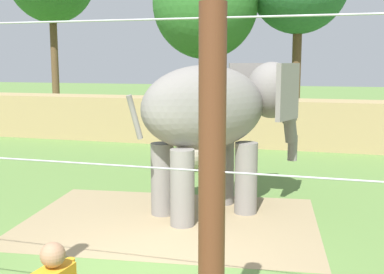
# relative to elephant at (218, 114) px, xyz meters

# --- Properties ---
(ground_plane) EXTENTS (120.00, 120.00, 0.00)m
(ground_plane) POSITION_rel_elephant_xyz_m (-0.43, -3.07, -2.13)
(ground_plane) COLOR #5B7F3D
(dirt_patch) EXTENTS (6.33, 4.78, 0.01)m
(dirt_patch) POSITION_rel_elephant_xyz_m (-0.76, -0.94, -2.12)
(dirt_patch) COLOR #937F5B
(dirt_patch) RESTS_ON ground
(embankment_wall) EXTENTS (36.00, 1.80, 1.79)m
(embankment_wall) POSITION_rel_elephant_xyz_m (-0.43, 8.69, -1.23)
(embankment_wall) COLOR tan
(embankment_wall) RESTS_ON ground
(elephant) EXTENTS (3.55, 3.67, 3.21)m
(elephant) POSITION_rel_elephant_xyz_m (0.00, 0.00, 0.00)
(elephant) COLOR gray
(elephant) RESTS_ON ground
(enrichment_ball) EXTENTS (1.01, 1.01, 1.01)m
(enrichment_ball) POSITION_rel_elephant_xyz_m (-1.63, 3.74, -1.62)
(enrichment_ball) COLOR tan
(enrichment_ball) RESTS_ON ground
(cable_fence) EXTENTS (9.22, 0.27, 3.76)m
(cable_fence) POSITION_rel_elephant_xyz_m (-0.38, -5.44, -0.24)
(cable_fence) COLOR brown
(cable_fence) RESTS_ON ground
(tree_far_left) EXTENTS (5.02, 5.02, 8.60)m
(tree_far_left) POSITION_rel_elephant_xyz_m (-3.64, 13.13, 3.82)
(tree_far_left) COLOR brown
(tree_far_left) RESTS_ON ground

